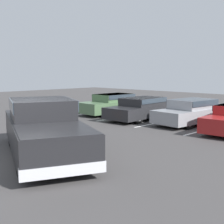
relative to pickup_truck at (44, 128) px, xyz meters
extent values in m
plane|color=#423F3F|center=(0.04, -0.73, -0.88)|extent=(60.00, 60.00, 0.00)
cube|color=white|center=(-6.58, 8.33, -0.88)|extent=(0.12, 5.08, 0.01)
cube|color=white|center=(-3.88, 8.33, -0.88)|extent=(0.12, 5.08, 0.01)
cube|color=white|center=(-1.18, 8.33, -0.88)|extent=(0.12, 5.08, 0.01)
cube|color=white|center=(1.52, 8.33, -0.88)|extent=(0.12, 5.08, 0.01)
cube|color=black|center=(-0.01, 0.01, -0.18)|extent=(6.15, 4.22, 0.91)
cube|color=black|center=(-0.28, 0.12, 0.59)|extent=(2.68, 2.55, 0.63)
cube|color=#2D3842|center=(-0.28, 0.12, 0.73)|extent=(2.66, 2.59, 0.35)
cube|color=black|center=(1.67, -0.74, 0.23)|extent=(2.76, 2.65, 0.13)
cube|color=silver|center=(2.58, -1.15, -0.52)|extent=(1.02, 1.96, 0.28)
cylinder|color=black|center=(1.92, 0.04, -0.47)|extent=(0.88, 0.64, 0.82)
cylinder|color=#ADADB2|center=(1.92, 0.04, -0.47)|extent=(0.55, 0.50, 0.45)
cylinder|color=black|center=(1.25, -1.46, -0.47)|extent=(0.88, 0.64, 0.82)
cylinder|color=#ADADB2|center=(1.25, -1.46, -0.47)|extent=(0.55, 0.50, 0.45)
cylinder|color=black|center=(-1.28, 1.47, -0.47)|extent=(0.88, 0.64, 0.82)
cylinder|color=#ADADB2|center=(-1.28, 1.47, -0.47)|extent=(0.55, 0.50, 0.45)
cylinder|color=black|center=(-1.95, -0.03, -0.47)|extent=(0.88, 0.64, 0.82)
cylinder|color=#ADADB2|center=(-1.95, -0.03, -0.47)|extent=(0.55, 0.50, 0.45)
cube|color=#4C6B47|center=(-5.25, 8.46, -0.39)|extent=(1.92, 4.49, 0.64)
cube|color=#4C6B47|center=(-5.25, 8.55, 0.15)|extent=(1.63, 2.36, 0.44)
cube|color=#2D3842|center=(-5.25, 8.55, 0.24)|extent=(1.69, 2.32, 0.26)
cylinder|color=black|center=(-4.55, 7.15, -0.56)|extent=(0.23, 0.65, 0.64)
cylinder|color=#ADADB2|center=(-4.55, 7.15, -0.56)|extent=(0.23, 0.36, 0.35)
cylinder|color=black|center=(-6.06, 7.21, -0.56)|extent=(0.23, 0.65, 0.64)
cylinder|color=#ADADB2|center=(-6.06, 7.21, -0.56)|extent=(0.23, 0.36, 0.35)
cylinder|color=black|center=(-4.44, 9.71, -0.56)|extent=(0.23, 0.65, 0.64)
cylinder|color=#ADADB2|center=(-4.44, 9.71, -0.56)|extent=(0.23, 0.36, 0.35)
cylinder|color=black|center=(-5.95, 9.78, -0.56)|extent=(0.23, 0.65, 0.64)
cylinder|color=#ADADB2|center=(-5.95, 9.78, -0.56)|extent=(0.23, 0.36, 0.35)
cube|color=#232326|center=(-2.62, 8.10, -0.41)|extent=(2.02, 4.76, 0.61)
cube|color=#232326|center=(-2.62, 8.19, 0.11)|extent=(1.69, 2.51, 0.42)
cube|color=#2D3842|center=(-2.62, 8.19, 0.19)|extent=(1.76, 2.46, 0.25)
cylinder|color=black|center=(-1.78, 6.78, -0.56)|extent=(0.24, 0.65, 0.64)
cylinder|color=#ADADB2|center=(-1.78, 6.78, -0.56)|extent=(0.24, 0.36, 0.35)
cylinder|color=black|center=(-3.32, 6.70, -0.56)|extent=(0.24, 0.65, 0.64)
cylinder|color=#ADADB2|center=(-3.32, 6.70, -0.56)|extent=(0.24, 0.36, 0.35)
cylinder|color=black|center=(-1.92, 9.49, -0.56)|extent=(0.24, 0.65, 0.64)
cylinder|color=#ADADB2|center=(-1.92, 9.49, -0.56)|extent=(0.24, 0.36, 0.35)
cylinder|color=black|center=(-3.46, 9.41, -0.56)|extent=(0.24, 0.65, 0.64)
cylinder|color=#ADADB2|center=(-3.46, 9.41, -0.56)|extent=(0.24, 0.36, 0.35)
cube|color=gray|center=(0.25, 8.54, -0.40)|extent=(2.10, 4.45, 0.62)
cube|color=gray|center=(0.25, 8.62, 0.15)|extent=(1.71, 2.37, 0.46)
cube|color=#2D3842|center=(0.25, 8.62, 0.24)|extent=(1.77, 2.33, 0.28)
cylinder|color=black|center=(0.88, 7.23, -0.56)|extent=(0.26, 0.66, 0.65)
cylinder|color=#ADADB2|center=(0.88, 7.23, -0.56)|extent=(0.24, 0.37, 0.36)
cylinder|color=black|center=(-0.61, 7.36, -0.56)|extent=(0.26, 0.66, 0.65)
cylinder|color=#ADADB2|center=(-0.61, 7.36, -0.56)|extent=(0.24, 0.37, 0.36)
cylinder|color=black|center=(1.10, 9.72, -0.56)|extent=(0.26, 0.66, 0.65)
cylinder|color=#ADADB2|center=(1.10, 9.72, -0.56)|extent=(0.24, 0.37, 0.36)
cylinder|color=black|center=(-0.38, 9.85, -0.56)|extent=(0.26, 0.66, 0.65)
cylinder|color=#ADADB2|center=(-0.38, 9.85, -0.56)|extent=(0.24, 0.37, 0.36)
cylinder|color=black|center=(2.13, 6.89, -0.57)|extent=(0.25, 0.63, 0.62)
cylinder|color=#ADADB2|center=(2.13, 6.89, -0.57)|extent=(0.24, 0.36, 0.34)
cube|color=black|center=(-3.98, 3.43, -0.87)|extent=(0.48, 0.48, 0.03)
cone|color=orange|center=(-3.98, 3.43, -0.56)|extent=(0.37, 0.37, 0.64)
camera|label=1|loc=(8.36, -5.39, 1.80)|focal=50.00mm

